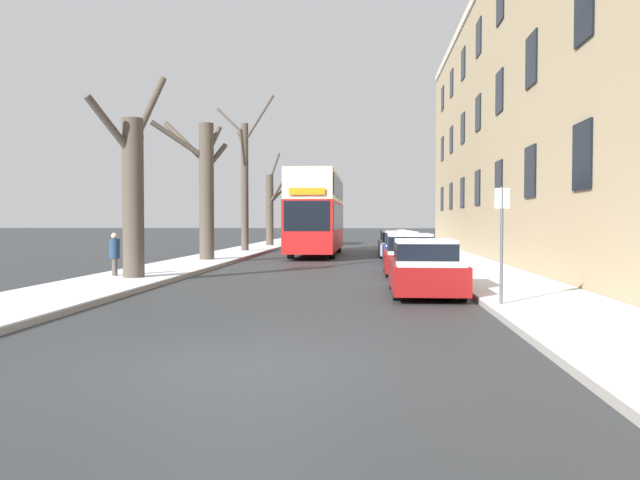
# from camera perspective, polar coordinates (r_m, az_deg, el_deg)

# --- Properties ---
(ground_plane) EXTENTS (320.00, 320.00, 0.00)m
(ground_plane) POSITION_cam_1_polar(r_m,az_deg,el_deg) (8.69, -8.07, -11.28)
(ground_plane) COLOR #303335
(sidewalk_left) EXTENTS (3.06, 130.00, 0.16)m
(sidewalk_left) POSITION_cam_1_polar(r_m,az_deg,el_deg) (61.79, -2.67, 0.01)
(sidewalk_left) COLOR gray
(sidewalk_left) RESTS_ON ground
(sidewalk_right) EXTENTS (3.06, 130.00, 0.16)m
(sidewalk_right) POSITION_cam_1_polar(r_m,az_deg,el_deg) (61.43, 8.39, -0.01)
(sidewalk_right) COLOR gray
(sidewalk_right) RESTS_ON ground
(terrace_facade_right) EXTENTS (9.10, 42.45, 14.50)m
(terrace_facade_right) POSITION_cam_1_polar(r_m,az_deg,el_deg) (34.88, 21.73, 10.36)
(terrace_facade_right) COLOR tan
(terrace_facade_right) RESTS_ON ground
(bare_tree_left_0) EXTENTS (1.50, 3.50, 6.95)m
(bare_tree_left_0) POSITION_cam_1_polar(r_m,az_deg,el_deg) (20.81, -16.70, 4.44)
(bare_tree_left_0) COLOR #4C4238
(bare_tree_left_0) RESTS_ON ground
(bare_tree_left_1) EXTENTS (3.31, 2.73, 6.83)m
(bare_tree_left_1) POSITION_cam_1_polar(r_m,az_deg,el_deg) (29.78, -10.51, 4.92)
(bare_tree_left_1) COLOR #4C4238
(bare_tree_left_1) RESTS_ON ground
(bare_tree_left_2) EXTENTS (3.72, 3.66, 9.59)m
(bare_tree_left_2) POSITION_cam_1_polar(r_m,az_deg,el_deg) (38.44, -6.90, 5.44)
(bare_tree_left_2) COLOR #4C4238
(bare_tree_left_2) RESTS_ON ground
(bare_tree_left_3) EXTENTS (1.92, 4.19, 7.25)m
(bare_tree_left_3) POSITION_cam_1_polar(r_m,az_deg,el_deg) (46.59, -4.49, 3.13)
(bare_tree_left_3) COLOR #4C4238
(bare_tree_left_3) RESTS_ON ground
(double_decker_bus) EXTENTS (2.52, 11.64, 4.59)m
(double_decker_bus) POSITION_cam_1_polar(r_m,az_deg,el_deg) (35.60, -0.27, 2.78)
(double_decker_bus) COLOR red
(double_decker_bus) RESTS_ON ground
(parked_car_0) EXTENTS (1.80, 4.24, 1.47)m
(parked_car_0) POSITION_cam_1_polar(r_m,az_deg,el_deg) (16.80, 9.57, -2.63)
(parked_car_0) COLOR maroon
(parked_car_0) RESTS_ON ground
(parked_car_1) EXTENTS (1.86, 4.38, 1.49)m
(parked_car_1) POSITION_cam_1_polar(r_m,az_deg,el_deg) (23.17, 8.20, -1.42)
(parked_car_1) COLOR maroon
(parked_car_1) RESTS_ON ground
(parked_car_2) EXTENTS (1.70, 4.03, 1.47)m
(parked_car_2) POSITION_cam_1_polar(r_m,az_deg,el_deg) (28.86, 7.49, -0.81)
(parked_car_2) COLOR navy
(parked_car_2) RESTS_ON ground
(parked_car_3) EXTENTS (1.87, 4.58, 1.43)m
(parked_car_3) POSITION_cam_1_polar(r_m,az_deg,el_deg) (33.98, 7.05, -0.45)
(parked_car_3) COLOR #9EA3AD
(parked_car_3) RESTS_ON ground
(parked_car_4) EXTENTS (1.85, 4.12, 1.41)m
(parked_car_4) POSITION_cam_1_polar(r_m,az_deg,el_deg) (39.49, 6.70, -0.16)
(parked_car_4) COLOR black
(parked_car_4) RESTS_ON ground
(oncoming_van) EXTENTS (2.08, 5.57, 2.17)m
(oncoming_van) POSITION_cam_1_polar(r_m,az_deg,el_deg) (52.37, 0.11, 0.91)
(oncoming_van) COLOR #9EA3AD
(oncoming_van) RESTS_ON ground
(pedestrian_left_sidewalk) EXTENTS (0.34, 0.34, 1.57)m
(pedestrian_left_sidewalk) POSITION_cam_1_polar(r_m,az_deg,el_deg) (21.61, -18.28, -1.25)
(pedestrian_left_sidewalk) COLOR #4C4742
(pedestrian_left_sidewalk) RESTS_ON ground
(street_sign_post) EXTENTS (0.32, 0.07, 2.70)m
(street_sign_post) POSITION_cam_1_polar(r_m,az_deg,el_deg) (14.05, 16.27, -0.01)
(street_sign_post) COLOR #4C4F54
(street_sign_post) RESTS_ON ground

